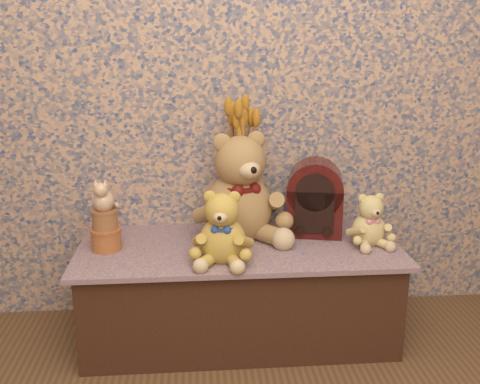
% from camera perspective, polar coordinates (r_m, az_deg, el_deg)
% --- Properties ---
extents(display_shelf, '(1.31, 0.59, 0.41)m').
position_cam_1_polar(display_shelf, '(2.36, -0.10, -10.13)').
color(display_shelf, '#394376').
rests_on(display_shelf, ground).
extents(teddy_large, '(0.52, 0.56, 0.49)m').
position_cam_1_polar(teddy_large, '(2.30, -0.19, 1.09)').
color(teddy_large, olive).
rests_on(teddy_large, display_shelf).
extents(teddy_medium, '(0.28, 0.32, 0.30)m').
position_cam_1_polar(teddy_medium, '(2.08, -1.82, -3.23)').
color(teddy_medium, gold).
rests_on(teddy_medium, display_shelf).
extents(teddy_small, '(0.21, 0.24, 0.23)m').
position_cam_1_polar(teddy_small, '(2.31, 13.20, -2.52)').
color(teddy_small, tan).
rests_on(teddy_small, display_shelf).
extents(cathedral_radio, '(0.27, 0.22, 0.33)m').
position_cam_1_polar(cathedral_radio, '(2.38, 7.73, -0.54)').
color(cathedral_radio, '#3B0C0A').
rests_on(cathedral_radio, display_shelf).
extents(ceramic_vase, '(0.15, 0.15, 0.22)m').
position_cam_1_polar(ceramic_vase, '(2.38, 0.08, -1.79)').
color(ceramic_vase, tan).
rests_on(ceramic_vase, display_shelf).
extents(dried_stalks, '(0.22, 0.22, 0.42)m').
position_cam_1_polar(dried_stalks, '(2.30, 0.08, 5.76)').
color(dried_stalks, '#B7701D').
rests_on(dried_stalks, ceramic_vase).
extents(biscuit_tin_lower, '(0.15, 0.15, 0.09)m').
position_cam_1_polar(biscuit_tin_lower, '(2.28, -13.64, -4.76)').
color(biscuit_tin_lower, gold).
rests_on(biscuit_tin_lower, display_shelf).
extents(biscuit_tin_upper, '(0.11, 0.11, 0.08)m').
position_cam_1_polar(biscuit_tin_upper, '(2.26, -13.77, -2.79)').
color(biscuit_tin_upper, tan).
rests_on(biscuit_tin_upper, biscuit_tin_lower).
extents(cat_figurine, '(0.10, 0.11, 0.13)m').
position_cam_1_polar(cat_figurine, '(2.22, -13.95, -0.18)').
color(cat_figurine, silver).
rests_on(cat_figurine, biscuit_tin_upper).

